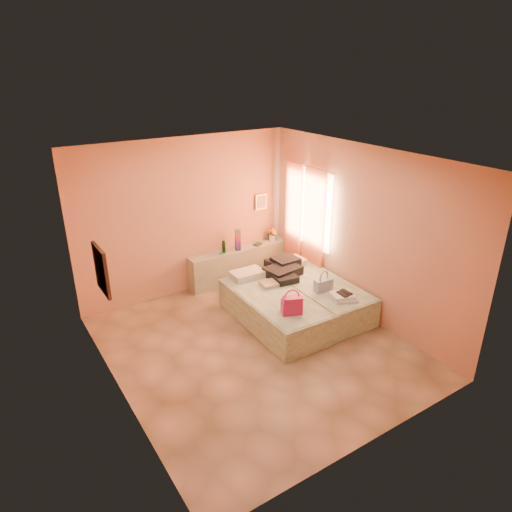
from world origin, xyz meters
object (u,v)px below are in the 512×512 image
Objects in this scene: bed_left at (274,310)px; water_bottle at (224,248)px; headboard_ledge at (239,264)px; towel_stack at (344,297)px; flower_vase at (272,233)px; blue_handbag at (323,285)px; green_book at (258,244)px; bed_right at (317,295)px; magenta_handbag at (292,305)px.

water_bottle is (0.01, 1.63, 0.52)m from bed_left.
towel_stack is (0.48, -2.40, 0.23)m from headboard_ledge.
flower_vase is 2.04m from blue_handbag.
water_bottle is 1.50× the size of green_book.
water_bottle reaches higher than headboard_ledge.
water_bottle is at bearing 163.06° from green_book.
blue_handbag is at bearing -112.38° from bed_right.
water_bottle reaches higher than bed_right.
green_book is at bearing 91.12° from magenta_handbag.
bed_right is (0.52, -1.70, -0.08)m from headboard_ledge.
water_bottle is 0.80× the size of blue_handbag.
headboard_ledge is 7.14× the size of flower_vase.
bed_left is at bearing 161.53° from blue_handbag.
blue_handbag is at bearing -18.33° from bed_left.
flower_vase is at bearing 1.41° from headboard_ledge.
green_book is 2.41m from magenta_handbag.
headboard_ledge is 1.74m from bed_left.
magenta_handbag is at bearing -148.17° from bed_right.
towel_stack is (0.85, -0.70, 0.30)m from bed_left.
water_bottle is 2.48m from towel_stack.
green_book is at bearing 91.92° from towel_stack.
bed_left is 6.47× the size of blue_handbag.
green_book is at bearing 91.43° from blue_handbag.
bed_right is 6.71× the size of magenta_handbag.
magenta_handbag is 0.96× the size of blue_handbag.
magenta_handbag is at bearing 173.02° from towel_stack.
bed_left and bed_right have the same top height.
magenta_handbag reaches higher than towel_stack.
flower_vase is 0.96× the size of magenta_handbag.
blue_handbag is (-0.38, -2.00, -0.19)m from flower_vase.
green_book is 0.55× the size of magenta_handbag.
bed_left is at bearing 140.68° from towel_stack.
headboard_ledge is at bearing -178.59° from flower_vase.
flower_vase is at bearing 82.88° from towel_stack.
green_book reaches higher than bed_right.
towel_stack is at bearing -70.03° from water_bottle.
towel_stack is (0.08, -2.36, -0.11)m from green_book.
green_book is at bearing 95.82° from bed_right.
bed_right is 6.47× the size of blue_handbag.
magenta_handbag is at bearing -118.41° from flower_vase.
bed_right is at bearing 52.55° from magenta_handbag.
flower_vase reaches higher than water_bottle.
bed_right is 12.14× the size of green_book.
magenta_handbag reaches higher than bed_right.
blue_handbag is (0.00, -1.94, -0.06)m from green_book.
bed_right is at bearing 67.48° from blue_handbag.
water_bottle is at bearing -168.88° from headboard_ledge.
flower_vase is (0.78, 0.02, 0.47)m from headboard_ledge.
flower_vase is 2.45m from towel_stack.
towel_stack is (-0.05, -0.70, 0.30)m from bed_right.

